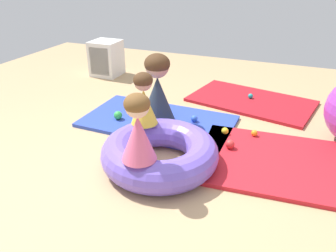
# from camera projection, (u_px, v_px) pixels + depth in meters

# --- Properties ---
(ground_plane) EXTENTS (8.00, 8.00, 0.00)m
(ground_plane) POSITION_uv_depth(u_px,v_px,m) (152.00, 168.00, 3.03)
(ground_plane) COLOR tan
(gym_mat_far_right) EXTENTS (1.49, 1.21, 0.04)m
(gym_mat_far_right) POSITION_uv_depth(u_px,v_px,m) (275.00, 162.00, 3.08)
(gym_mat_far_right) COLOR red
(gym_mat_far_right) RESTS_ON ground
(gym_mat_near_left) EXTENTS (1.72, 1.23, 0.04)m
(gym_mat_near_left) POSITION_uv_depth(u_px,v_px,m) (251.00, 101.00, 4.42)
(gym_mat_near_left) COLOR #B21923
(gym_mat_near_left) RESTS_ON ground
(gym_mat_near_right) EXTENTS (1.75, 1.02, 0.04)m
(gym_mat_near_right) POSITION_uv_depth(u_px,v_px,m) (158.00, 121.00, 3.86)
(gym_mat_near_right) COLOR #2D47B7
(gym_mat_near_right) RESTS_ON ground
(inflatable_cushion) EXTENTS (1.07, 1.07, 0.29)m
(inflatable_cushion) POSITION_uv_depth(u_px,v_px,m) (160.00, 153.00, 2.99)
(inflatable_cushion) COLOR #7056D1
(inflatable_cushion) RESTS_ON ground
(child_in_yellow) EXTENTS (0.32, 0.32, 0.51)m
(child_in_yellow) POSITION_uv_depth(u_px,v_px,m) (144.00, 99.00, 3.11)
(child_in_yellow) COLOR yellow
(child_in_yellow) RESTS_ON inflatable_cushion
(child_in_pink) EXTENTS (0.40, 0.40, 0.56)m
(child_in_pink) POSITION_uv_depth(u_px,v_px,m) (138.00, 129.00, 2.51)
(child_in_pink) COLOR #E5608E
(child_in_pink) RESTS_ON inflatable_cushion
(adult_seated) EXTENTS (0.54, 0.54, 0.78)m
(adult_seated) POSITION_uv_depth(u_px,v_px,m) (158.00, 89.00, 3.68)
(adult_seated) COLOR #232D3D
(adult_seated) RESTS_ON gym_mat_near_right
(play_ball_teal) EXTENTS (0.07, 0.07, 0.07)m
(play_ball_teal) POSITION_uv_depth(u_px,v_px,m) (250.00, 96.00, 4.44)
(play_ball_teal) COLOR teal
(play_ball_teal) RESTS_ON gym_mat_near_left
(play_ball_red) EXTENTS (0.09, 0.09, 0.09)m
(play_ball_red) POSITION_uv_depth(u_px,v_px,m) (230.00, 144.00, 3.25)
(play_ball_red) COLOR red
(play_ball_red) RESTS_ON gym_mat_far_right
(play_ball_yellow) EXTENTS (0.08, 0.08, 0.08)m
(play_ball_yellow) POSITION_uv_depth(u_px,v_px,m) (225.00, 131.00, 3.52)
(play_ball_yellow) COLOR yellow
(play_ball_yellow) RESTS_ON gym_mat_far_right
(play_ball_orange) EXTENTS (0.07, 0.07, 0.07)m
(play_ball_orange) POSITION_uv_depth(u_px,v_px,m) (254.00, 133.00, 3.48)
(play_ball_orange) COLOR orange
(play_ball_orange) RESTS_ON gym_mat_far_right
(play_ball_green) EXTENTS (0.10, 0.10, 0.10)m
(play_ball_green) POSITION_uv_depth(u_px,v_px,m) (118.00, 115.00, 3.84)
(play_ball_green) COLOR green
(play_ball_green) RESTS_ON gym_mat_near_right
(play_ball_blue) EXTENTS (0.08, 0.08, 0.08)m
(play_ball_blue) POSITION_uv_depth(u_px,v_px,m) (194.00, 119.00, 3.79)
(play_ball_blue) COLOR blue
(play_ball_blue) RESTS_ON gym_mat_near_right
(storage_cube) EXTENTS (0.44, 0.44, 0.56)m
(storage_cube) POSITION_uv_depth(u_px,v_px,m) (106.00, 59.00, 5.36)
(storage_cube) COLOR silver
(storage_cube) RESTS_ON ground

